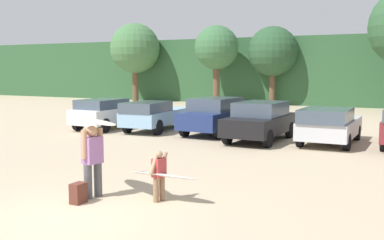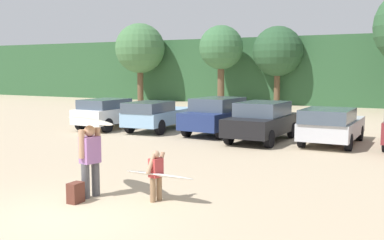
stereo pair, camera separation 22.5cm
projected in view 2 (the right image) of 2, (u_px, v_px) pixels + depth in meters
The scene contains 15 objects.
ground_plane at pixel (65, 217), 9.13m from camera, with size 120.00×120.00×0.00m, color tan.
hillside_ridge at pixel (351, 71), 40.56m from camera, with size 108.00×12.00×5.56m, color #2D5633.
tree_far_left at pixel (140, 49), 41.37m from camera, with size 4.46×4.46×7.02m.
tree_center_left at pixel (221, 48), 37.15m from camera, with size 3.57×3.57×6.45m.
tree_center_right at pixel (278, 52), 36.67m from camera, with size 4.00×4.00×6.34m.
parked_car_white at pixel (110, 112), 22.57m from camera, with size 1.84×3.98×1.48m.
parked_car_sky_blue at pixel (157, 115), 21.80m from camera, with size 2.04×4.59×1.43m.
parked_car_navy at pixel (218, 115), 20.64m from camera, with size 2.11×4.28×1.64m.
parked_car_black at pixel (262, 120), 18.66m from camera, with size 1.98×4.30×1.59m.
parked_car_silver at pixel (331, 125), 17.74m from camera, with size 1.93×4.23×1.45m.
person_adult at pixel (90, 157), 10.45m from camera, with size 0.39×0.60×1.65m.
person_child at pixel (156, 173), 10.14m from camera, with size 0.27×0.57×1.14m.
surfboard_cream at pixel (89, 121), 10.47m from camera, with size 2.19×1.53×0.11m.
surfboard_white at pixel (159, 175), 10.16m from camera, with size 1.74×0.51×0.20m.
backpack_dropped at pixel (76, 193), 10.06m from camera, with size 0.24×0.34×0.45m.
Camera 2 is at (6.32, -6.70, 2.92)m, focal length 43.01 mm.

